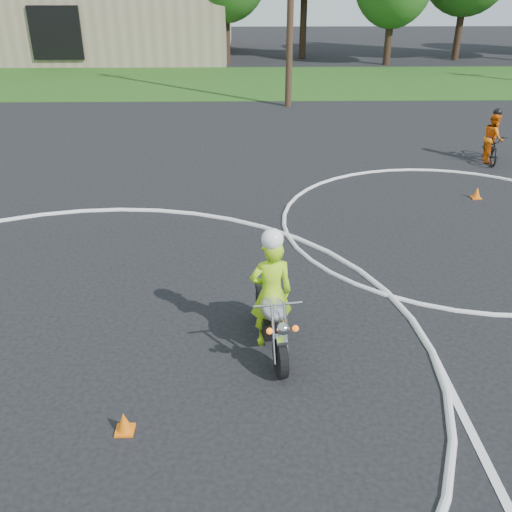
{
  "coord_description": "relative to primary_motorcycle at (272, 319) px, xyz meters",
  "views": [
    {
      "loc": [
        3.11,
        -4.19,
        5.35
      ],
      "look_at": [
        3.27,
        4.24,
        1.1
      ],
      "focal_mm": 40.0,
      "sensor_mm": 36.0,
      "label": 1
    }
  ],
  "objects": [
    {
      "name": "primary_motorcycle",
      "position": [
        0.0,
        0.0,
        0.0
      ],
      "size": [
        0.72,
        2.05,
        1.08
      ],
      "rotation": [
        0.0,
        0.0,
        0.16
      ],
      "color": "black",
      "rests_on": "ground"
    },
    {
      "name": "traffic_cones",
      "position": [
        2.03,
        0.49,
        -0.39
      ],
      "size": [
        15.84,
        12.63,
        0.3
      ],
      "color": "orange",
      "rests_on": "ground"
    },
    {
      "name": "grass_strip",
      "position": [
        -3.5,
        23.8,
        -0.52
      ],
      "size": [
        120.0,
        10.0,
        0.02
      ],
      "primitive_type": "cube",
      "color": "#1E4714",
      "rests_on": "ground"
    },
    {
      "name": "course_markings",
      "position": [
        -1.33,
        1.15,
        -0.52
      ],
      "size": [
        19.05,
        19.05,
        0.12
      ],
      "color": "silver",
      "rests_on": "ground"
    },
    {
      "name": "rider_second_grp",
      "position": [
        7.21,
        9.66,
        0.05
      ],
      "size": [
        0.88,
        1.78,
        1.64
      ],
      "rotation": [
        0.0,
        0.0,
        -0.18
      ],
      "color": "black",
      "rests_on": "ground"
    },
    {
      "name": "rider_primary_grp",
      "position": [
        -0.01,
        0.14,
        0.44
      ],
      "size": [
        0.72,
        0.53,
        2.01
      ],
      "rotation": [
        0.0,
        0.0,
        0.16
      ],
      "color": "#A5E418",
      "rests_on": "ground"
    }
  ]
}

